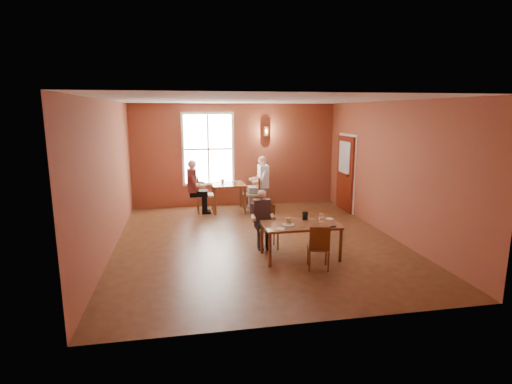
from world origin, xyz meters
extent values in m
cube|color=brown|center=(0.00, 0.00, 0.00)|extent=(6.00, 7.00, 0.01)
cube|color=brown|center=(0.00, 3.50, 1.50)|extent=(6.00, 0.04, 3.00)
cube|color=brown|center=(0.00, -3.50, 1.50)|extent=(6.00, 0.04, 3.00)
cube|color=brown|center=(-3.00, 0.00, 1.50)|extent=(0.04, 7.00, 3.00)
cube|color=brown|center=(3.00, 0.00, 1.50)|extent=(0.04, 7.00, 3.00)
cube|color=white|center=(0.00, 0.00, 3.00)|extent=(6.00, 7.00, 0.04)
cube|color=white|center=(-0.80, 3.45, 1.70)|extent=(1.36, 0.10, 1.96)
cube|color=maroon|center=(2.94, 2.30, 1.05)|extent=(0.12, 1.04, 2.10)
cylinder|color=brown|center=(0.90, 3.40, 2.20)|extent=(0.16, 0.16, 0.28)
cylinder|color=silver|center=(0.36, -1.16, 0.68)|extent=(0.30, 0.30, 0.03)
cube|color=tan|center=(0.39, -1.06, 0.72)|extent=(0.09, 0.09, 0.10)
cube|color=black|center=(0.78, -0.88, 0.75)|extent=(0.11, 0.06, 0.17)
cube|color=silver|center=(0.56, -1.36, 0.67)|extent=(0.17, 0.09, 0.00)
cube|color=white|center=(0.16, -1.37, 0.67)|extent=(0.20, 0.20, 0.01)
cylinder|color=white|center=(1.28, -0.90, 0.67)|extent=(0.15, 0.15, 0.01)
cube|color=black|center=(1.16, -1.42, 0.68)|extent=(0.12, 0.09, 0.01)
imported|color=white|center=(-0.14, 2.66, 0.84)|extent=(0.14, 0.14, 0.10)
imported|color=silver|center=(-0.45, 2.92, 0.84)|extent=(0.12, 0.12, 0.10)
camera|label=1|loc=(-1.57, -8.16, 2.78)|focal=28.00mm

